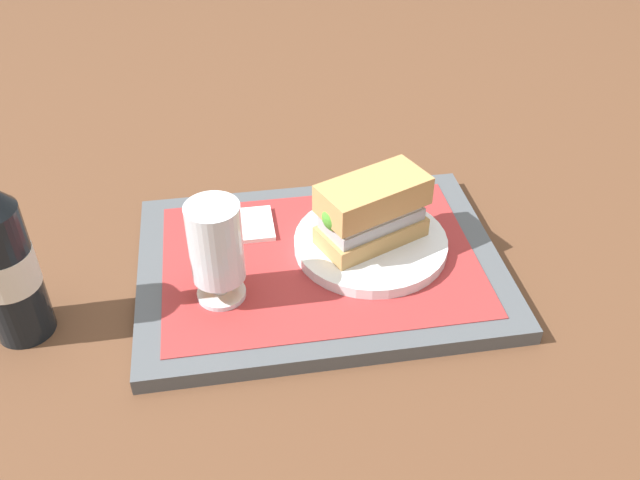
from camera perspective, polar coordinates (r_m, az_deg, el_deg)
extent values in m
plane|color=brown|center=(0.86, 0.00, -2.61)|extent=(3.00, 3.00, 0.00)
cube|color=#4C5156|center=(0.85, 0.00, -2.11)|extent=(0.44, 0.32, 0.02)
cube|color=#9E2D2D|center=(0.85, 0.00, -1.56)|extent=(0.38, 0.27, 0.00)
cylinder|color=white|center=(0.86, 4.18, -0.26)|extent=(0.19, 0.19, 0.01)
cube|color=tan|center=(0.85, 4.24, 0.74)|extent=(0.14, 0.11, 0.02)
cube|color=#9EA3A8|center=(0.84, 4.30, 1.83)|extent=(0.13, 0.10, 0.02)
cube|color=silver|center=(0.83, 4.34, 2.49)|extent=(0.12, 0.09, 0.01)
sphere|color=#47932D|center=(0.80, 1.43, 1.94)|extent=(0.04, 0.04, 0.04)
cube|color=tan|center=(0.82, 4.42, 3.74)|extent=(0.14, 0.11, 0.04)
cylinder|color=silver|center=(0.80, -8.11, -4.35)|extent=(0.06, 0.06, 0.01)
cylinder|color=silver|center=(0.79, -8.20, -3.55)|extent=(0.01, 0.01, 0.02)
cylinder|color=silver|center=(0.75, -8.60, -0.19)|extent=(0.06, 0.06, 0.09)
cylinder|color=gold|center=(0.77, -8.47, -1.29)|extent=(0.06, 0.06, 0.06)
cylinder|color=white|center=(0.75, -8.71, 0.71)|extent=(0.05, 0.05, 0.01)
cube|color=white|center=(0.90, -6.75, 1.17)|extent=(0.09, 0.07, 0.01)
cylinder|color=black|center=(0.80, -24.37, -2.57)|extent=(0.06, 0.06, 0.17)
cylinder|color=silver|center=(0.80, -24.52, -2.12)|extent=(0.07, 0.07, 0.05)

